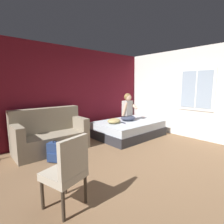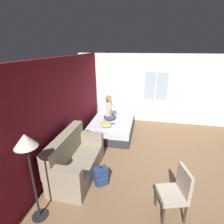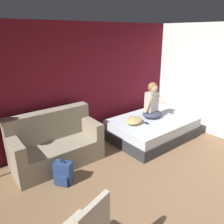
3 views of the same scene
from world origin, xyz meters
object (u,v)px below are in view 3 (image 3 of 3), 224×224
Objects in this scene: couch at (55,144)px; person_seated at (152,103)px; bed at (152,128)px; cell_phone at (147,123)px; backpack at (63,173)px; throw_pillow at (134,120)px.

couch is 2.50m from person_seated.
cell_phone is at bearing -164.59° from bed.
person_seated is 1.91× the size of backpack.
couch reaches higher than throw_pillow.
bed is 4.50× the size of backpack.
person_seated is at bearing 1.73° from throw_pillow.
backpack is at bearing -170.07° from throw_pillow.
cell_phone is at bearing -152.00° from person_seated.
person_seated is 1.82× the size of throw_pillow.
bed is 14.31× the size of cell_phone.
person_seated reaches higher than couch.
person_seated is at bearing -7.38° from couch.
couch is 1.96× the size of person_seated.
couch is (-2.35, 0.44, 0.16)m from bed.
couch is 2.11m from cell_phone.
cell_phone is (0.22, -0.19, -0.07)m from throw_pillow.
bed is 2.40m from couch.
throw_pillow is (-0.62, -0.02, -0.29)m from person_seated.
person_seated is 0.57m from cell_phone.
couch reaches higher than backpack.
bed reaches higher than backpack.
throw_pillow reaches higher than backpack.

